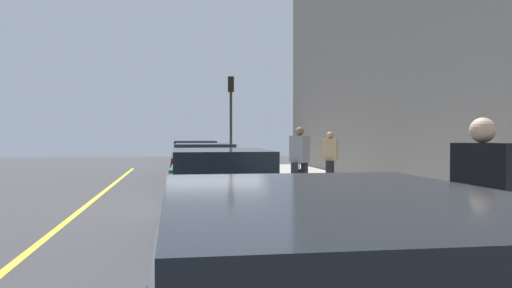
{
  "coord_description": "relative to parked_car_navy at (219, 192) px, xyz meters",
  "views": [
    {
      "loc": [
        -13.53,
        0.99,
        1.78
      ],
      "look_at": [
        0.86,
        -1.2,
        1.5
      ],
      "focal_mm": 36.83,
      "sensor_mm": 36.0,
      "label": 1
    }
  ],
  "objects": [
    {
      "name": "lane_stripe_centre",
      "position": [
        4.34,
        2.96,
        -0.76
      ],
      "size": [
        28.0,
        0.14,
        0.01
      ],
      "primitive_type": "cube",
      "color": "gold",
      "rests_on": "ground"
    },
    {
      "name": "parked_car_navy",
      "position": [
        0.0,
        0.0,
        0.0
      ],
      "size": [
        4.77,
        1.91,
        1.51
      ],
      "color": "black",
      "rests_on": "ground"
    },
    {
      "name": "rolling_suitcase",
      "position": [
        5.27,
        -2.69,
        -0.29
      ],
      "size": [
        0.34,
        0.22,
        1.0
      ],
      "color": "#191E38",
      "rests_on": "sidewalk"
    },
    {
      "name": "ground_plane",
      "position": [
        4.34,
        -0.24,
        -0.76
      ],
      "size": [
        56.0,
        56.0,
        0.0
      ],
      "primitive_type": "plane",
      "color": "#333335"
    },
    {
      "name": "pedestrian_grey_coat",
      "position": [
        4.83,
        -2.59,
        0.36
      ],
      "size": [
        0.58,
        0.53,
        1.82
      ],
      "color": "black",
      "rests_on": "sidewalk"
    },
    {
      "name": "pedestrian_tan_coat",
      "position": [
        6.68,
        -4.01,
        0.3
      ],
      "size": [
        0.51,
        0.54,
        1.7
      ],
      "color": "black",
      "rests_on": "sidewalk"
    },
    {
      "name": "pedestrian_black_coat",
      "position": [
        -4.78,
        -2.01,
        0.34
      ],
      "size": [
        0.56,
        0.54,
        1.78
      ],
      "color": "black",
      "rests_on": "sidewalk"
    },
    {
      "name": "traffic_light_pole",
      "position": [
        14.72,
        -1.72,
        2.27
      ],
      "size": [
        0.35,
        0.26,
        4.25
      ],
      "color": "#2D2D19",
      "rests_on": "sidewalk"
    },
    {
      "name": "parked_car_maroon",
      "position": [
        11.67,
        0.04,
        -0.0
      ],
      "size": [
        4.38,
        1.91,
        1.51
      ],
      "color": "black",
      "rests_on": "ground"
    },
    {
      "name": "sidewalk",
      "position": [
        4.34,
        -3.54,
        -0.68
      ],
      "size": [
        28.0,
        4.6,
        0.15
      ],
      "primitive_type": "cube",
      "color": "gray",
      "rests_on": "ground"
    },
    {
      "name": "parked_car_green",
      "position": [
        5.67,
        -0.03,
        -0.0
      ],
      "size": [
        4.66,
        1.99,
        1.51
      ],
      "color": "black",
      "rests_on": "ground"
    },
    {
      "name": "snow_bank_curb",
      "position": [
        1.46,
        -0.94,
        -0.65
      ],
      "size": [
        4.58,
        0.56,
        0.22
      ],
      "primitive_type": "cube",
      "color": "white",
      "rests_on": "ground"
    }
  ]
}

